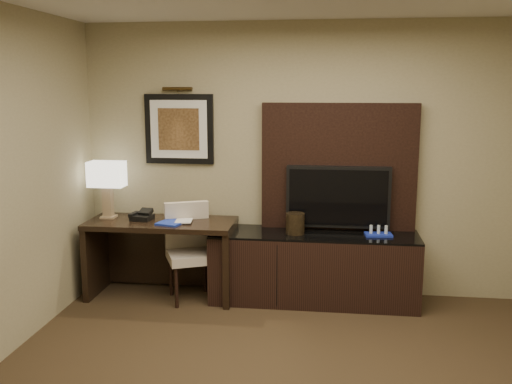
% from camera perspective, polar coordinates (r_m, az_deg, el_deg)
% --- Properties ---
extents(wall_back, '(4.50, 0.01, 2.70)m').
position_cam_1_polar(wall_back, '(5.69, 5.24, 3.16)').
color(wall_back, '#988E67').
rests_on(wall_back, floor).
extents(desk, '(1.45, 0.62, 0.77)m').
position_cam_1_polar(desk, '(5.78, -9.35, -6.59)').
color(desk, black).
rests_on(desk, floor).
extents(credenza, '(1.99, 0.56, 0.69)m').
position_cam_1_polar(credenza, '(5.61, 5.77, -7.51)').
color(credenza, black).
rests_on(credenza, floor).
extents(tv_wall_panel, '(1.50, 0.12, 1.30)m').
position_cam_1_polar(tv_wall_panel, '(5.64, 8.25, 2.20)').
color(tv_wall_panel, black).
rests_on(tv_wall_panel, wall_back).
extents(tv, '(1.00, 0.08, 0.60)m').
position_cam_1_polar(tv, '(5.58, 8.20, -0.48)').
color(tv, black).
rests_on(tv, tv_wall_panel).
extents(artwork, '(0.70, 0.04, 0.70)m').
position_cam_1_polar(artwork, '(5.83, -7.68, 6.25)').
color(artwork, black).
rests_on(artwork, wall_back).
extents(picture_light, '(0.04, 0.04, 0.30)m').
position_cam_1_polar(picture_light, '(5.78, -7.87, 10.18)').
color(picture_light, '#412F14').
rests_on(picture_light, wall_back).
extents(desk_chair, '(0.60, 0.64, 0.91)m').
position_cam_1_polar(desk_chair, '(5.63, -6.54, -6.28)').
color(desk_chair, beige).
rests_on(desk_chair, floor).
extents(table_lamp, '(0.43, 0.32, 0.62)m').
position_cam_1_polar(table_lamp, '(5.86, -14.65, 0.45)').
color(table_lamp, '#9E8462').
rests_on(table_lamp, desk).
extents(desk_phone, '(0.22, 0.20, 0.10)m').
position_cam_1_polar(desk_phone, '(5.74, -11.33, -2.29)').
color(desk_phone, black).
rests_on(desk_phone, desk).
extents(blue_folder, '(0.30, 0.35, 0.02)m').
position_cam_1_polar(blue_folder, '(5.57, -8.32, -2.99)').
color(blue_folder, '#1A31A9').
rests_on(blue_folder, desk).
extents(book, '(0.16, 0.04, 0.22)m').
position_cam_1_polar(book, '(5.58, -8.09, -1.92)').
color(book, '#B9A491').
rests_on(book, desk).
extents(ice_bucket, '(0.19, 0.19, 0.20)m').
position_cam_1_polar(ice_bucket, '(5.46, 3.95, -3.15)').
color(ice_bucket, black).
rests_on(ice_bucket, credenza).
extents(minibar_tray, '(0.27, 0.18, 0.09)m').
position_cam_1_polar(minibar_tray, '(5.51, 12.15, -3.83)').
color(minibar_tray, '#1A2DAA').
rests_on(minibar_tray, credenza).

